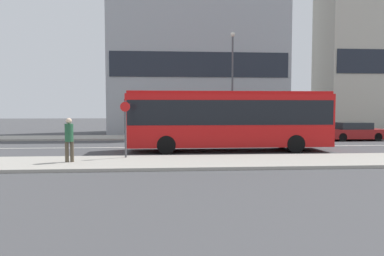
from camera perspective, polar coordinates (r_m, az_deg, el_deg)
ground_plane at (r=20.86m, az=-6.75°, el=-3.20°), size 120.00×120.00×0.00m
sidewalk_near at (r=14.66m, az=-7.86°, el=-5.72°), size 44.00×3.50×0.13m
sidewalk_far at (r=27.06m, az=-6.15°, el=-1.56°), size 44.00×3.50×0.13m
lane_centerline at (r=20.86m, az=-6.75°, el=-3.19°), size 41.80×0.16×0.01m
apartment_block_left_tower at (r=34.50m, az=0.89°, el=18.28°), size 16.46×6.08×22.54m
apartment_block_right_tower at (r=40.12m, az=29.36°, el=16.87°), size 12.29×4.93×24.10m
city_bus at (r=18.89m, az=6.02°, el=1.82°), size 11.00×2.49×3.25m
parked_car_0 at (r=27.88m, az=25.34°, el=-0.56°), size 4.24×1.82×1.31m
pedestrian_near_stop at (r=15.03m, az=-19.80°, el=-1.39°), size 0.34×0.34×1.83m
bus_stop_sign at (r=15.68m, az=-11.04°, el=0.61°), size 0.44×0.12×2.57m
street_lamp at (r=26.41m, az=6.76°, el=8.81°), size 0.36×0.36×7.95m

